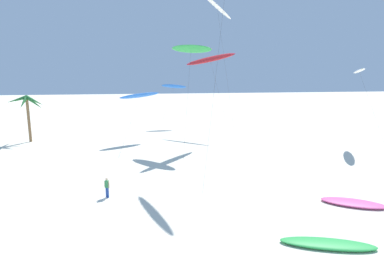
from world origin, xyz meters
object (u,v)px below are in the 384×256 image
(flying_kite_4, at_px, (140,95))
(grounded_kite_1, at_px, (328,244))
(flying_kite_6, at_px, (210,59))
(flying_kite_8, at_px, (174,86))
(grounded_kite_2, at_px, (353,203))
(flying_kite_1, at_px, (359,71))
(person_near_right, at_px, (107,187))
(palm_tree_4, at_px, (27,104))
(flying_kite_7, at_px, (217,7))
(flying_kite_2, at_px, (191,49))

(flying_kite_4, relative_size, grounded_kite_1, 1.97)
(flying_kite_6, xyz_separation_m, flying_kite_8, (-5.32, 7.28, -4.66))
(grounded_kite_2, bearing_deg, flying_kite_4, 124.02)
(flying_kite_1, height_order, person_near_right, flying_kite_1)
(flying_kite_6, bearing_deg, palm_tree_4, -175.31)
(flying_kite_4, bearing_deg, grounded_kite_1, -68.99)
(flying_kite_7, bearing_deg, grounded_kite_2, -76.12)
(grounded_kite_2, bearing_deg, grounded_kite_1, -136.56)
(grounded_kite_1, bearing_deg, person_near_right, 146.37)
(flying_kite_6, bearing_deg, person_near_right, -118.67)
(flying_kite_6, bearing_deg, flying_kite_2, -114.85)
(flying_kite_2, xyz_separation_m, flying_kite_8, (-0.75, 17.15, -5.52))
(flying_kite_6, relative_size, grounded_kite_1, 2.40)
(flying_kite_1, bearing_deg, flying_kite_4, 165.46)
(flying_kite_7, xyz_separation_m, grounded_kite_2, (5.80, -23.46, -19.10))
(flying_kite_6, relative_size, grounded_kite_2, 2.76)
(flying_kite_6, height_order, grounded_kite_2, flying_kite_6)
(flying_kite_6, height_order, grounded_kite_1, flying_kite_6)
(palm_tree_4, height_order, flying_kite_2, flying_kite_2)
(grounded_kite_1, relative_size, grounded_kite_2, 1.15)
(palm_tree_4, bearing_deg, flying_kite_2, -18.13)
(grounded_kite_2, relative_size, person_near_right, 2.89)
(flying_kite_4, bearing_deg, palm_tree_4, 172.67)
(flying_kite_2, height_order, grounded_kite_2, flying_kite_2)
(flying_kite_1, distance_m, flying_kite_8, 30.36)
(flying_kite_4, height_order, person_near_right, flying_kite_4)
(palm_tree_4, height_order, flying_kite_4, flying_kite_4)
(flying_kite_8, distance_m, grounded_kite_1, 42.75)
(flying_kite_7, height_order, flying_kite_8, flying_kite_7)
(flying_kite_1, relative_size, grounded_kite_2, 2.22)
(flying_kite_1, bearing_deg, flying_kite_6, 146.28)
(flying_kite_2, bearing_deg, grounded_kite_2, -62.67)
(flying_kite_1, xyz_separation_m, flying_kite_2, (-22.54, 2.12, 2.78))
(flying_kite_2, height_order, grounded_kite_1, flying_kite_2)
(flying_kite_7, bearing_deg, flying_kite_2, -137.37)
(flying_kite_1, distance_m, grounded_kite_2, 23.73)
(palm_tree_4, height_order, flying_kite_8, flying_kite_8)
(palm_tree_4, height_order, flying_kite_7, flying_kite_7)
(flying_kite_1, xyz_separation_m, grounded_kite_2, (-12.46, -17.39, -10.28))
(grounded_kite_1, bearing_deg, flying_kite_4, 111.01)
(flying_kite_6, xyz_separation_m, grounded_kite_1, (0.18, -34.44, -12.20))
(flying_kite_7, height_order, grounded_kite_2, flying_kite_7)
(flying_kite_6, bearing_deg, flying_kite_1, -33.72)
(palm_tree_4, bearing_deg, flying_kite_1, -12.00)
(flying_kite_4, height_order, flying_kite_7, flying_kite_7)
(palm_tree_4, relative_size, flying_kite_6, 0.51)
(grounded_kite_2, bearing_deg, person_near_right, 167.65)
(person_near_right, bearing_deg, grounded_kite_2, -12.35)
(flying_kite_6, height_order, flying_kite_8, flying_kite_6)
(flying_kite_4, bearing_deg, flying_kite_8, 62.64)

